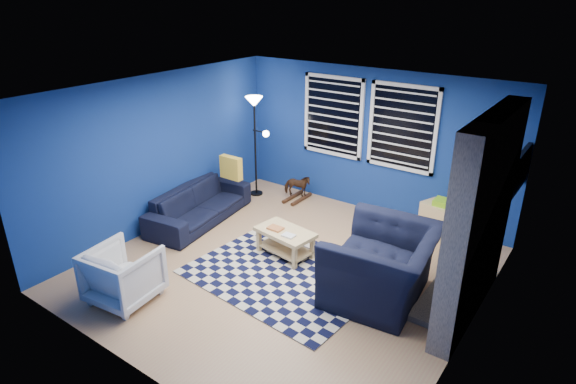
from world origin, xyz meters
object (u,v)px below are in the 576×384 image
Objects in this scene: armchair_bent at (124,274)px; floor_lamp at (255,116)px; coffee_table at (285,237)px; cabinet at (443,220)px; rocking_horse at (297,186)px; tv at (519,172)px; armchair_big at (382,265)px; sofa at (199,205)px.

armchair_bent is 0.42× the size of floor_lamp.
cabinet is at bearing 49.13° from coffee_table.
rocking_horse reaches higher than coffee_table.
rocking_horse is (-3.69, 0.09, -1.12)m from tv.
armchair_big is 2.09m from cabinet.
sofa is 3.48m from armchair_big.
tv is 5.38m from armchair_bent.
armchair_big reaches higher than armchair_bent.
armchair_bent is at bearing -166.60° from sofa.
tv is 1.08× the size of coffee_table.
coffee_table is (-2.68, -1.70, -1.10)m from tv.
armchair_big is 1.88× the size of cabinet.
armchair_big is (-1.07, -1.83, -0.94)m from tv.
armchair_bent is at bearing 155.24° from rocking_horse.
tv is 4.94m from sofa.
tv is 1.25× the size of armchair_bent.
coffee_table is 2.58m from cabinet.
sofa is 1.87m from coffee_table.
cabinet is (2.71, 0.16, -0.00)m from rocking_horse.
armchair_big is 1.55× the size of coffee_table.
coffee_table is at bearing -101.10° from sofa.
floor_lamp is at bearing -178.08° from tv.
cabinet reaches higher than rocking_horse.
sofa is 1.43× the size of armchair_big.
tv is 0.49× the size of sofa.
cabinet is (0.09, 2.08, -0.19)m from armchair_big.
sofa is 4.06× the size of rocking_horse.
armchair_big is at bearing -70.91° from cabinet.
armchair_bent is (-3.69, -3.77, -1.04)m from tv.
armchair_bent is 1.05× the size of cabinet.
tv is 3.36m from coffee_table.
rocking_horse is at bearing -132.50° from armchair_big.
tv reaches higher than coffee_table.
coffee_table is (-1.60, 0.12, -0.16)m from armchair_big.
floor_lamp is (-3.48, -0.40, 1.27)m from cabinet.
rocking_horse is 1.50m from floor_lamp.
rocking_horse is (0.00, 3.86, -0.08)m from armchair_bent.
armchair_big is 1.62m from coffee_table.
coffee_table is (1.87, -0.10, 0.00)m from sofa.
tv is at bearing 1.92° from floor_lamp.
tv is 1.51m from cabinet.
cabinet reaches higher than coffee_table.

